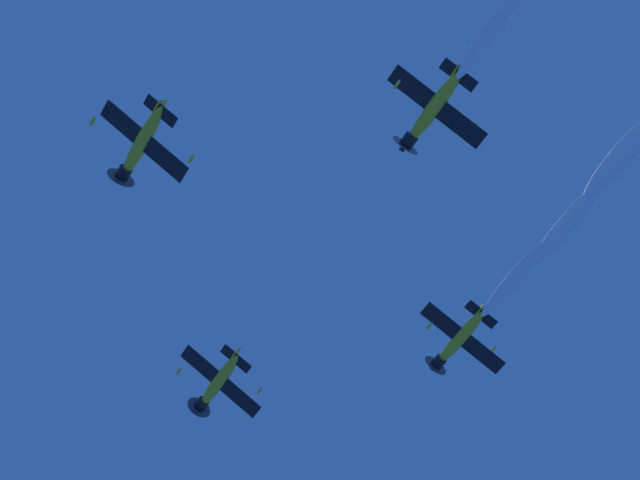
{
  "coord_description": "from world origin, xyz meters",
  "views": [
    {
      "loc": [
        35.93,
        11.94,
        1.56
      ],
      "look_at": [
        11.18,
        6.13,
        57.55
      ],
      "focal_mm": 43.75,
      "sensor_mm": 36.0,
      "label": 1
    }
  ],
  "objects_px": {
    "airplane_lead": "(218,383)",
    "airplane_slot_tail": "(432,110)",
    "airplane_right_wingman": "(458,340)",
    "airplane_left_wingman": "(141,144)"
  },
  "relations": [
    {
      "from": "airplane_lead",
      "to": "airplane_slot_tail",
      "type": "relative_size",
      "value": 1.0
    },
    {
      "from": "airplane_lead",
      "to": "airplane_right_wingman",
      "type": "bearing_deg",
      "value": 94.39
    },
    {
      "from": "airplane_right_wingman",
      "to": "airplane_slot_tail",
      "type": "height_order",
      "value": "airplane_right_wingman"
    },
    {
      "from": "airplane_lead",
      "to": "airplane_left_wingman",
      "type": "xyz_separation_m",
      "value": [
        21.99,
        0.53,
        -0.32
      ]
    },
    {
      "from": "airplane_lead",
      "to": "airplane_left_wingman",
      "type": "relative_size",
      "value": 1.0
    },
    {
      "from": "airplane_lead",
      "to": "airplane_slot_tail",
      "type": "height_order",
      "value": "airplane_lead"
    },
    {
      "from": "airplane_left_wingman",
      "to": "airplane_right_wingman",
      "type": "distance_m",
      "value": 31.34
    },
    {
      "from": "airplane_lead",
      "to": "airplane_right_wingman",
      "type": "relative_size",
      "value": 1.0
    },
    {
      "from": "airplane_slot_tail",
      "to": "airplane_right_wingman",
      "type": "bearing_deg",
      "value": -177.23
    },
    {
      "from": "airplane_left_wingman",
      "to": "airplane_lead",
      "type": "bearing_deg",
      "value": -178.62
    }
  ]
}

